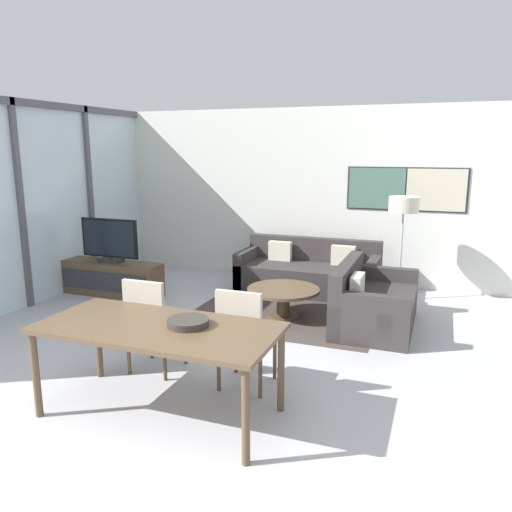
# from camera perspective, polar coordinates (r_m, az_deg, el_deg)

# --- Properties ---
(ground_plane) EXTENTS (24.00, 24.00, 0.00)m
(ground_plane) POSITION_cam_1_polar(r_m,az_deg,el_deg) (3.74, -18.44, -23.66)
(ground_plane) COLOR #B2B2B7
(wall_back) EXTENTS (7.62, 0.09, 2.80)m
(wall_back) POSITION_cam_1_polar(r_m,az_deg,el_deg) (8.23, 6.69, 6.88)
(wall_back) COLOR silver
(wall_back) RESTS_ON ground_plane
(window_wall_left) EXTENTS (0.07, 5.66, 2.80)m
(window_wall_left) POSITION_cam_1_polar(r_m,az_deg,el_deg) (7.42, -25.52, 6.20)
(window_wall_left) COLOR silver
(window_wall_left) RESTS_ON ground_plane
(area_rug) EXTENTS (2.43, 1.66, 0.01)m
(area_rug) POSITION_cam_1_polar(r_m,az_deg,el_deg) (6.59, 3.10, -6.88)
(area_rug) COLOR #473D38
(area_rug) RESTS_ON ground_plane
(tv_console) EXTENTS (1.58, 0.41, 0.51)m
(tv_console) POSITION_cam_1_polar(r_m,az_deg,el_deg) (7.77, -16.14, -2.47)
(tv_console) COLOR brown
(tv_console) RESTS_ON ground_plane
(television) EXTENTS (0.94, 0.20, 0.65)m
(television) POSITION_cam_1_polar(r_m,az_deg,el_deg) (7.65, -16.39, 1.65)
(television) COLOR #2D2D33
(television) RESTS_ON tv_console
(sofa_main) EXTENTS (2.11, 0.89, 0.79)m
(sofa_main) POSITION_cam_1_polar(r_m,az_deg,el_deg) (7.72, 6.07, -2.02)
(sofa_main) COLOR #383333
(sofa_main) RESTS_ON ground_plane
(sofa_side) EXTENTS (0.89, 1.50, 0.79)m
(sofa_side) POSITION_cam_1_polar(r_m,az_deg,el_deg) (6.33, 12.85, -5.48)
(sofa_side) COLOR #383333
(sofa_side) RESTS_ON ground_plane
(coffee_table) EXTENTS (0.94, 0.94, 0.38)m
(coffee_table) POSITION_cam_1_polar(r_m,az_deg,el_deg) (6.50, 3.13, -4.50)
(coffee_table) COLOR brown
(coffee_table) RESTS_ON ground_plane
(dining_table) EXTENTS (1.95, 0.91, 0.77)m
(dining_table) POSITION_cam_1_polar(r_m,az_deg,el_deg) (4.12, -11.12, -8.72)
(dining_table) COLOR brown
(dining_table) RESTS_ON ground_plane
(dining_chair_left) EXTENTS (0.46, 0.46, 0.96)m
(dining_chair_left) POSITION_cam_1_polar(r_m,az_deg,el_deg) (4.94, -11.84, -7.22)
(dining_chair_left) COLOR #B2A899
(dining_chair_left) RESTS_ON ground_plane
(dining_chair_centre) EXTENTS (0.46, 0.46, 0.96)m
(dining_chair_centre) POSITION_cam_1_polar(r_m,az_deg,el_deg) (4.52, -1.40, -8.83)
(dining_chair_centre) COLOR #B2A899
(dining_chair_centre) RESTS_ON ground_plane
(fruit_bowl) EXTENTS (0.34, 0.34, 0.06)m
(fruit_bowl) POSITION_cam_1_polar(r_m,az_deg,el_deg) (4.05, -7.77, -7.47)
(fruit_bowl) COLOR #332D28
(fruit_bowl) RESTS_ON dining_table
(floor_lamp) EXTENTS (0.42, 0.42, 1.50)m
(floor_lamp) POSITION_cam_1_polar(r_m,az_deg,el_deg) (7.31, 16.51, 5.02)
(floor_lamp) COLOR #2D2D33
(floor_lamp) RESTS_ON ground_plane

